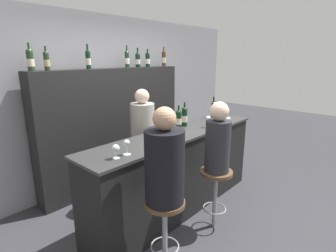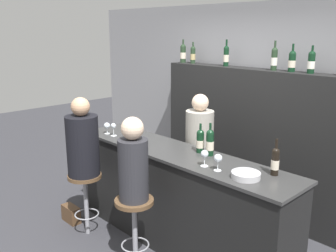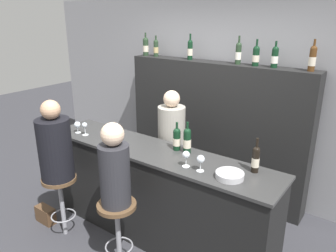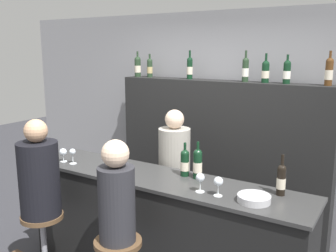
{
  "view_description": "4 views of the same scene",
  "coord_description": "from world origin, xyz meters",
  "views": [
    {
      "loc": [
        -2.41,
        -1.74,
        1.97
      ],
      "look_at": [
        -0.15,
        0.3,
        1.17
      ],
      "focal_mm": 28.0,
      "sensor_mm": 36.0,
      "label": 1
    },
    {
      "loc": [
        2.55,
        -2.32,
        2.27
      ],
      "look_at": [
        -0.07,
        0.21,
        1.33
      ],
      "focal_mm": 40.0,
      "sensor_mm": 36.0,
      "label": 2
    },
    {
      "loc": [
        1.95,
        -2.15,
        2.41
      ],
      "look_at": [
        0.24,
        0.18,
        1.4
      ],
      "focal_mm": 35.0,
      "sensor_mm": 36.0,
      "label": 3
    },
    {
      "loc": [
        1.72,
        -2.34,
        2.16
      ],
      "look_at": [
        0.05,
        0.35,
        1.51
      ],
      "focal_mm": 40.0,
      "sensor_mm": 36.0,
      "label": 4
    }
  ],
  "objects": [
    {
      "name": "bar_counter",
      "position": [
        0.0,
        0.27,
        0.53
      ],
      "size": [
        2.69,
        0.58,
        1.06
      ],
      "color": "black",
      "rests_on": "ground_plane"
    },
    {
      "name": "wine_bottle_backbar_6",
      "position": [
        1.12,
        1.55,
        1.95
      ],
      "size": [
        0.07,
        0.07,
        0.33
      ],
      "color": "#4C2D14",
      "rests_on": "back_bar_cabinet"
    },
    {
      "name": "wine_bottle_backbar_5",
      "position": [
        0.72,
        1.55,
        1.93
      ],
      "size": [
        0.08,
        0.08,
        0.29
      ],
      "color": "black",
      "rests_on": "back_bar_cabinet"
    },
    {
      "name": "wine_glass_1",
      "position": [
        -0.92,
        0.14,
        1.17
      ],
      "size": [
        0.07,
        0.07,
        0.15
      ],
      "color": "silver",
      "rests_on": "bar_counter"
    },
    {
      "name": "wine_bottle_counter_1",
      "position": [
        0.31,
        0.42,
        1.2
      ],
      "size": [
        0.08,
        0.08,
        0.33
      ],
      "color": "black",
      "rests_on": "bar_counter"
    },
    {
      "name": "wine_bottle_backbar_0",
      "position": [
        -1.16,
        1.55,
        1.94
      ],
      "size": [
        0.08,
        0.08,
        0.32
      ],
      "color": "#233823",
      "rests_on": "back_bar_cabinet"
    },
    {
      "name": "wine_glass_0",
      "position": [
        -1.05,
        0.14,
        1.16
      ],
      "size": [
        0.07,
        0.07,
        0.14
      ],
      "color": "silver",
      "rests_on": "bar_counter"
    },
    {
      "name": "bartender",
      "position": [
        -0.14,
        0.77,
        0.73
      ],
      "size": [
        0.32,
        0.32,
        1.58
      ],
      "color": "gray",
      "rests_on": "ground_plane"
    },
    {
      "name": "wine_glass_2",
      "position": [
        0.47,
        0.14,
        1.17
      ],
      "size": [
        0.07,
        0.07,
        0.15
      ],
      "color": "silver",
      "rests_on": "bar_counter"
    },
    {
      "name": "wine_bottle_backbar_3",
      "position": [
        0.28,
        1.55,
        1.95
      ],
      "size": [
        0.07,
        0.07,
        0.33
      ],
      "color": "#233823",
      "rests_on": "back_bar_cabinet"
    },
    {
      "name": "wine_bottle_backbar_1",
      "position": [
        -0.97,
        1.55,
        1.93
      ],
      "size": [
        0.07,
        0.07,
        0.29
      ],
      "color": "#233823",
      "rests_on": "back_bar_cabinet"
    },
    {
      "name": "wine_bottle_backbar_2",
      "position": [
        -0.4,
        1.55,
        1.95
      ],
      "size": [
        0.07,
        0.07,
        0.33
      ],
      "color": "black",
      "rests_on": "back_bar_cabinet"
    },
    {
      "name": "metal_bowl",
      "position": [
        0.9,
        0.18,
        1.09
      ],
      "size": [
        0.24,
        0.24,
        0.05
      ],
      "color": "#B7B7BC",
      "rests_on": "bar_counter"
    },
    {
      "name": "wine_bottle_counter_2",
      "position": [
        1.03,
        0.42,
        1.19
      ],
      "size": [
        0.07,
        0.07,
        0.32
      ],
      "color": "black",
      "rests_on": "bar_counter"
    },
    {
      "name": "wine_bottle_counter_0",
      "position": [
        0.18,
        0.42,
        1.18
      ],
      "size": [
        0.08,
        0.08,
        0.3
      ],
      "color": "black",
      "rests_on": "bar_counter"
    },
    {
      "name": "wall_back",
      "position": [
        0.0,
        1.78,
        1.3
      ],
      "size": [
        6.4,
        0.05,
        2.6
      ],
      "color": "gray",
      "rests_on": "ground_plane"
    },
    {
      "name": "back_bar_cabinet",
      "position": [
        0.0,
        1.55,
        0.91
      ],
      "size": [
        2.52,
        0.28,
        1.81
      ],
      "color": "black",
      "rests_on": "ground_plane"
    },
    {
      "name": "wine_glass_3",
      "position": [
        0.63,
        0.14,
        1.17
      ],
      "size": [
        0.07,
        0.07,
        0.15
      ],
      "color": "silver",
      "rests_on": "bar_counter"
    },
    {
      "name": "guest_seated_right",
      "position": [
        0.0,
        -0.3,
        1.08
      ],
      "size": [
        0.28,
        0.28,
        0.8
      ],
      "color": "#28282D",
      "rests_on": "bar_stool_right"
    },
    {
      "name": "guest_seated_left",
      "position": [
        -0.87,
        -0.3,
        1.09
      ],
      "size": [
        0.35,
        0.35,
        0.86
      ],
      "color": "black",
      "rests_on": "bar_stool_left"
    },
    {
      "name": "wine_bottle_backbar_4",
      "position": [
        0.5,
        1.55,
        1.93
      ],
      "size": [
        0.08,
        0.08,
        0.31
      ],
      "color": "black",
      "rests_on": "back_bar_cabinet"
    },
    {
      "name": "bar_stool_left",
      "position": [
        -0.87,
        -0.3,
        0.56
      ],
      "size": [
        0.37,
        0.37,
        0.72
      ],
      "color": "gray",
      "rests_on": "ground_plane"
    }
  ]
}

